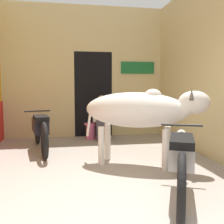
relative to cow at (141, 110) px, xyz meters
name	(u,v)px	position (x,y,z in m)	size (l,w,h in m)	color
wall_back_with_doorway	(87,81)	(-0.64, 3.10, 0.57)	(4.28, 0.93, 3.52)	#D1BC84
wall_right_with_door	(212,67)	(1.50, 0.32, 0.78)	(0.22, 4.94, 3.52)	#D1BC84
cow	(141,110)	(0.00, 0.00, 0.00)	(2.10, 1.40, 1.35)	silver
motorcycle_near	(181,158)	(0.13, -1.33, -0.48)	(1.00, 1.99, 0.82)	black
motorcycle_far	(40,129)	(-1.79, 1.34, -0.48)	(0.64, 2.16, 0.81)	black
shopkeeper_seated	(102,117)	(-0.35, 2.26, -0.36)	(0.44, 0.33, 1.14)	#3D3842
plastic_stool	(91,130)	(-0.62, 2.43, -0.73)	(0.34, 0.34, 0.42)	#DB6093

